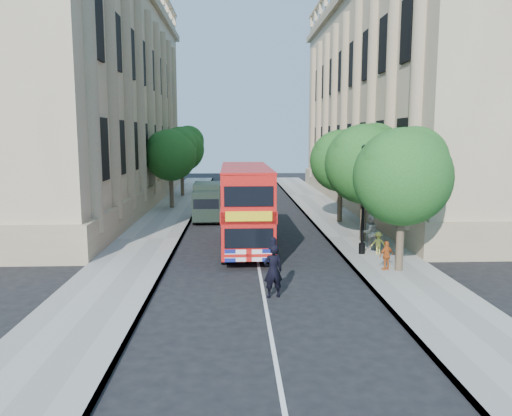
{
  "coord_description": "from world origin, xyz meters",
  "views": [
    {
      "loc": [
        -0.99,
        -16.97,
        5.67
      ],
      "look_at": [
        -0.03,
        6.32,
        2.3
      ],
      "focal_mm": 35.0,
      "sensor_mm": 36.0,
      "label": 1
    }
  ],
  "objects": [
    {
      "name": "ground",
      "position": [
        0.0,
        0.0,
        0.0
      ],
      "size": [
        120.0,
        120.0,
        0.0
      ],
      "primitive_type": "plane",
      "color": "black",
      "rests_on": "ground"
    },
    {
      "name": "tree_right_near",
      "position": [
        5.84,
        3.03,
        4.25
      ],
      "size": [
        4.0,
        4.0,
        6.08
      ],
      "color": "#473828",
      "rests_on": "ground"
    },
    {
      "name": "child_b",
      "position": [
        5.74,
        5.88,
        0.65
      ],
      "size": [
        0.7,
        0.41,
        1.07
      ],
      "primitive_type": "imported",
      "rotation": [
        0.0,
        0.0,
        3.12
      ],
      "color": "#DBD14A",
      "rests_on": "pavement_right"
    },
    {
      "name": "woman_pedestrian",
      "position": [
        5.6,
        6.85,
        0.99
      ],
      "size": [
        0.96,
        0.82,
        1.73
      ],
      "primitive_type": "imported",
      "rotation": [
        0.0,
        0.0,
        3.35
      ],
      "color": "beige",
      "rests_on": "pavement_right"
    },
    {
      "name": "pavement_right",
      "position": [
        5.75,
        10.0,
        0.06
      ],
      "size": [
        3.5,
        80.0,
        0.12
      ],
      "primitive_type": "cube",
      "color": "gray",
      "rests_on": "ground"
    },
    {
      "name": "tree_left_back",
      "position": [
        -5.96,
        30.03,
        4.71
      ],
      "size": [
        4.2,
        4.2,
        6.65
      ],
      "color": "#473828",
      "rests_on": "ground"
    },
    {
      "name": "box_van",
      "position": [
        -2.9,
        16.28,
        1.23
      ],
      "size": [
        1.89,
        4.44,
        2.52
      ],
      "rotation": [
        0.0,
        0.0,
        0.02
      ],
      "color": "black",
      "rests_on": "ground"
    },
    {
      "name": "tree_right_mid",
      "position": [
        5.84,
        9.03,
        4.45
      ],
      "size": [
        4.2,
        4.2,
        6.37
      ],
      "color": "#473828",
      "rests_on": "ground"
    },
    {
      "name": "double_decker_bus",
      "position": [
        -0.5,
        7.88,
        2.26
      ],
      "size": [
        2.48,
        8.89,
        4.09
      ],
      "rotation": [
        0.0,
        0.0,
        0.01
      ],
      "color": "#BB100D",
      "rests_on": "ground"
    },
    {
      "name": "lamp_post",
      "position": [
        5.0,
        6.0,
        2.51
      ],
      "size": [
        0.32,
        0.32,
        5.16
      ],
      "color": "black",
      "rests_on": "pavement_right"
    },
    {
      "name": "building_left",
      "position": [
        -13.8,
        24.0,
        9.0
      ],
      "size": [
        12.0,
        38.0,
        18.0
      ],
      "primitive_type": "cube",
      "color": "tan",
      "rests_on": "ground"
    },
    {
      "name": "tree_right_far",
      "position": [
        5.84,
        15.03,
        4.31
      ],
      "size": [
        4.0,
        4.0,
        6.15
      ],
      "color": "#473828",
      "rests_on": "ground"
    },
    {
      "name": "child_a",
      "position": [
        5.29,
        3.06,
        0.74
      ],
      "size": [
        0.78,
        0.57,
        1.23
      ],
      "primitive_type": "imported",
      "rotation": [
        0.0,
        0.0,
        3.56
      ],
      "color": "#C45D22",
      "rests_on": "pavement_right"
    },
    {
      "name": "building_right",
      "position": [
        13.8,
        24.0,
        9.0
      ],
      "size": [
        12.0,
        38.0,
        18.0
      ],
      "primitive_type": "cube",
      "color": "tan",
      "rests_on": "ground"
    },
    {
      "name": "tree_left_far",
      "position": [
        -5.96,
        22.03,
        4.44
      ],
      "size": [
        4.0,
        4.0,
        6.3
      ],
      "color": "#473828",
      "rests_on": "ground"
    },
    {
      "name": "police_constable",
      "position": [
        0.31,
        0.06,
        0.96
      ],
      "size": [
        0.79,
        0.61,
        1.92
      ],
      "primitive_type": "imported",
      "rotation": [
        0.0,
        0.0,
        3.38
      ],
      "color": "black",
      "rests_on": "ground"
    },
    {
      "name": "pavement_left",
      "position": [
        -5.75,
        10.0,
        0.06
      ],
      "size": [
        3.5,
        80.0,
        0.12
      ],
      "primitive_type": "cube",
      "color": "gray",
      "rests_on": "ground"
    }
  ]
}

